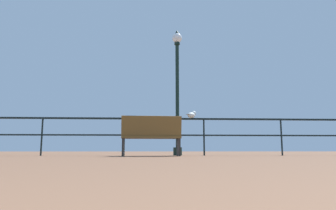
% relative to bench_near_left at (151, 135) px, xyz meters
% --- Properties ---
extents(pier_railing, '(19.58, 0.05, 1.02)m').
position_rel_bench_near_left_xyz_m(pier_railing, '(0.36, 0.83, 0.24)').
color(pier_railing, black).
rests_on(pier_railing, ground_plane).
extents(bench_near_left, '(1.46, 0.74, 0.96)m').
position_rel_bench_near_left_xyz_m(bench_near_left, '(0.00, 0.00, 0.00)').
color(bench_near_left, brown).
rests_on(bench_near_left, ground_plane).
extents(lamppost_center, '(0.29, 0.29, 3.66)m').
position_rel_bench_near_left_xyz_m(lamppost_center, '(0.74, 1.10, 1.55)').
color(lamppost_center, black).
rests_on(lamppost_center, ground_plane).
extents(seagull_on_rail, '(0.33, 0.37, 0.21)m').
position_rel_bench_near_left_xyz_m(seagull_on_rail, '(1.12, 0.85, 0.60)').
color(seagull_on_rail, white).
rests_on(seagull_on_rail, pier_railing).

